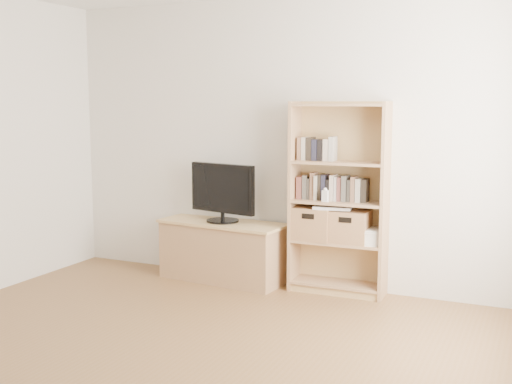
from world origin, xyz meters
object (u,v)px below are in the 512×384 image
Objects in this scene: bookshelf at (339,199)px; basket_left at (314,223)px; laptop at (333,207)px; television at (222,192)px; baby_monitor at (325,196)px; tv_stand at (223,252)px; basket_right at (349,226)px.

bookshelf reaches higher than basket_left.
laptop reaches higher than basket_left.
television reaches higher than basket_left.
basket_left is at bearing 152.87° from baby_monitor.
laptop is (-0.04, -0.02, -0.07)m from bookshelf.
television is at bearing -175.76° from baby_monitor.
tv_stand is 1.17m from baby_monitor.
bookshelf is 1.10m from television.
television is at bearing -175.81° from basket_left.
laptop reaches higher than tv_stand.
laptop is (1.05, 0.05, 0.49)m from tv_stand.
basket_right is (0.32, 0.01, -0.00)m from basket_left.
bookshelf is 4.82× the size of basket_left.
bookshelf reaches higher than television.
baby_monitor is 0.30m from basket_left.
television is 7.06× the size of baby_monitor.
baby_monitor is 0.29× the size of basket_left.
laptop is at bearing -156.11° from bookshelf.
baby_monitor is at bearing 10.05° from television.
tv_stand is 11.72× the size of baby_monitor.
basket_right is (1.20, 0.07, 0.33)m from tv_stand.
bookshelf reaches higher than tv_stand.
tv_stand is at bearing -177.63° from basket_right.
bookshelf is at bearing 14.86° from laptop.
bookshelf is 0.32m from basket_left.
basket_left reaches higher than basket_right.
tv_stand is 3.37× the size of basket_left.
basket_right is at bearing -2.60° from bookshelf.
baby_monitor is at bearing -135.00° from bookshelf.
baby_monitor is (1.00, -0.02, 0.03)m from television.
basket_left is at bearing -179.50° from basket_right.
basket_left reaches higher than tv_stand.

